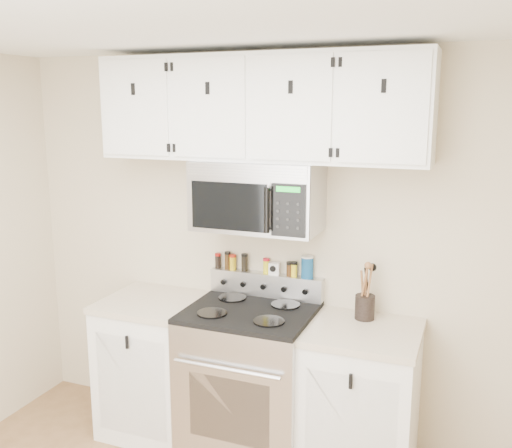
{
  "coord_description": "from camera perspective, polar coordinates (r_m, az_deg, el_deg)",
  "views": [
    {
      "loc": [
        1.23,
        -1.61,
        2.16
      ],
      "look_at": [
        0.03,
        1.45,
        1.48
      ],
      "focal_mm": 40.0,
      "sensor_mm": 36.0,
      "label": 1
    }
  ],
  "objects": [
    {
      "name": "microwave",
      "position": [
        3.44,
        0.15,
        2.83
      ],
      "size": [
        0.76,
        0.44,
        0.42
      ],
      "color": "#9E9EA3",
      "rests_on": "back_wall"
    },
    {
      "name": "spice_jar_5",
      "position": [
        3.64,
        3.37,
        -4.51
      ],
      "size": [
        0.04,
        0.04,
        0.09
      ],
      "color": "#41260F",
      "rests_on": "range"
    },
    {
      "name": "spice_jar_6",
      "position": [
        3.63,
        3.82,
        -4.52
      ],
      "size": [
        0.04,
        0.04,
        0.1
      ],
      "color": "yellow",
      "rests_on": "range"
    },
    {
      "name": "back_wall",
      "position": [
        3.69,
        1.21,
        -2.58
      ],
      "size": [
        3.5,
        0.01,
        2.5
      ],
      "primitive_type": "cube",
      "color": "#C0B190",
      "rests_on": "floor"
    },
    {
      "name": "kitchen_timer",
      "position": [
        3.67,
        1.84,
        -4.46
      ],
      "size": [
        0.07,
        0.06,
        0.08
      ],
      "primitive_type": "cube",
      "rotation": [
        0.0,
        0.0,
        0.15
      ],
      "color": "white",
      "rests_on": "range"
    },
    {
      "name": "salt_canister",
      "position": [
        3.6,
        5.14,
        -4.3
      ],
      "size": [
        0.08,
        0.08,
        0.14
      ],
      "color": "navy",
      "rests_on": "range"
    },
    {
      "name": "spice_jar_2",
      "position": [
        3.77,
        -2.34,
        -3.82
      ],
      "size": [
        0.04,
        0.04,
        0.1
      ],
      "color": "gold",
      "rests_on": "range"
    },
    {
      "name": "spice_jar_1",
      "position": [
        3.78,
        -2.86,
        -3.65
      ],
      "size": [
        0.04,
        0.04,
        0.12
      ],
      "color": "#39230D",
      "rests_on": "range"
    },
    {
      "name": "spice_jar_0",
      "position": [
        3.81,
        -3.83,
        -3.67
      ],
      "size": [
        0.04,
        0.04,
        0.1
      ],
      "color": "black",
      "rests_on": "range"
    },
    {
      "name": "base_cabinet_right",
      "position": [
        3.54,
        10.42,
        -17.15
      ],
      "size": [
        0.64,
        0.62,
        0.92
      ],
      "color": "white",
      "rests_on": "floor"
    },
    {
      "name": "utensil_crock",
      "position": [
        3.47,
        10.84,
        -7.98
      ],
      "size": [
        0.12,
        0.12,
        0.34
      ],
      "color": "black",
      "rests_on": "base_cabinet_right"
    },
    {
      "name": "spice_jar_3",
      "position": [
        3.74,
        -1.15,
        -3.86
      ],
      "size": [
        0.04,
        0.04,
        0.12
      ],
      "color": "black",
      "rests_on": "range"
    },
    {
      "name": "ceiling",
      "position": [
        2.06,
        -16.87,
        20.6
      ],
      "size": [
        3.5,
        3.5,
        0.01
      ],
      "primitive_type": "cube",
      "color": "white",
      "rests_on": "back_wall"
    },
    {
      "name": "base_cabinet_left",
      "position": [
        4.0,
        -9.97,
        -13.65
      ],
      "size": [
        0.64,
        0.62,
        0.92
      ],
      "color": "white",
      "rests_on": "floor"
    },
    {
      "name": "range",
      "position": [
        3.68,
        -0.61,
        -15.32
      ],
      "size": [
        0.76,
        0.65,
        1.1
      ],
      "color": "#B7B7BA",
      "rests_on": "floor"
    },
    {
      "name": "spice_jar_4",
      "position": [
        3.69,
        1.03,
        -4.2
      ],
      "size": [
        0.04,
        0.04,
        0.1
      ],
      "color": "yellow",
      "rests_on": "range"
    },
    {
      "name": "upper_cabinets",
      "position": [
        3.42,
        0.3,
        11.53
      ],
      "size": [
        2.0,
        0.35,
        0.62
      ],
      "color": "white",
      "rests_on": "back_wall"
    }
  ]
}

